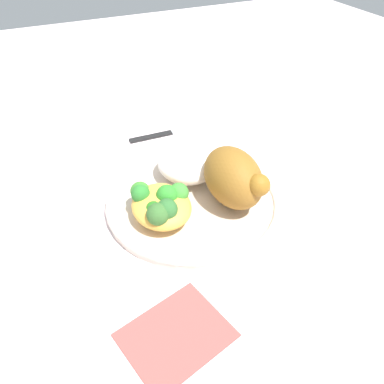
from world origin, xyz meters
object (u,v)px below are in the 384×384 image
fork (161,143)px  knife (171,132)px  roasted_chicken (234,178)px  plate (192,201)px  napkin (176,335)px  mac_cheese_with_broccoli (161,204)px  rice_pile (187,163)px

fork → knife: bearing=132.3°
knife → roasted_chicken: bearing=0.6°
plate → napkin: 0.21m
fork → mac_cheese_with_broccoli: bearing=-20.3°
napkin → rice_pile: bearing=153.5°
fork → rice_pile: bearing=0.3°
napkin → knife: bearing=158.8°
plate → roasted_chicken: (0.03, 0.05, 0.05)m
rice_pile → plate: bearing=-17.3°
rice_pile → napkin: (0.23, -0.12, -0.03)m
knife → napkin: (0.38, -0.15, -0.00)m
roasted_chicken → knife: roasted_chicken is taller
plate → fork: bearing=174.6°
fork → knife: knife is taller
napkin → fork: bearing=161.7°
fork → napkin: size_ratio=1.35×
plate → rice_pile: 0.06m
mac_cheese_with_broccoli → napkin: 0.17m
mac_cheese_with_broccoli → plate: bearing=109.4°
rice_pile → mac_cheese_with_broccoli: size_ratio=1.06×
rice_pile → roasted_chicken: bearing=22.0°
mac_cheese_with_broccoli → knife: size_ratio=0.48×
roasted_chicken → fork: size_ratio=0.79×
roasted_chicken → mac_cheese_with_broccoli: (-0.01, -0.10, -0.02)m
plate → roasted_chicken: 0.07m
roasted_chicken → rice_pile: 0.09m
napkin → mac_cheese_with_broccoli: bearing=164.0°
rice_pile → napkin: size_ratio=0.91×
roasted_chicken → plate: bearing=-119.8°
rice_pile → knife: bearing=168.1°
plate → knife: plate is taller
plate → mac_cheese_with_broccoli: bearing=-70.6°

